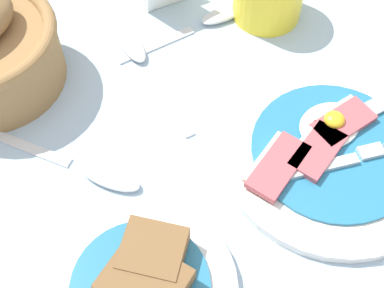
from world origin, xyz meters
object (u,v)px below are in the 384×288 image
breakfast_plate (330,151)px  teaspoon_by_saucer (88,169)px  teaspoon_stray (207,21)px  teaspoon_near_cup (141,58)px  bread_plate (143,283)px

breakfast_plate → teaspoon_by_saucer: size_ratio=1.45×
breakfast_plate → teaspoon_stray: bearing=89.0°
breakfast_plate → teaspoon_by_saucer: 0.27m
teaspoon_by_saucer → teaspoon_near_cup: 0.17m
teaspoon_near_cup → teaspoon_stray: 0.11m
bread_plate → teaspoon_stray: size_ratio=0.95×
bread_plate → teaspoon_stray: bearing=45.7°
breakfast_plate → teaspoon_near_cup: 0.26m
bread_plate → teaspoon_near_cup: 0.29m
breakfast_plate → teaspoon_stray: size_ratio=1.29×
teaspoon_by_saucer → teaspoon_near_cup: size_ratio=0.89×
breakfast_plate → teaspoon_by_saucer: (-0.23, 0.13, -0.00)m
breakfast_plate → teaspoon_by_saucer: breakfast_plate is taller
teaspoon_by_saucer → teaspoon_near_cup: same height
breakfast_plate → teaspoon_stray: breakfast_plate is taller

